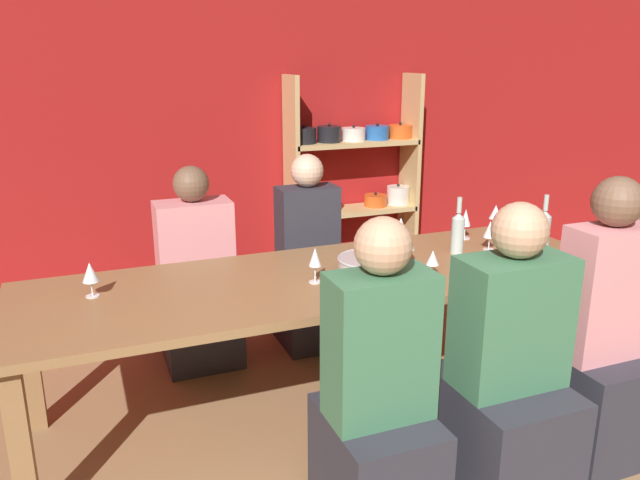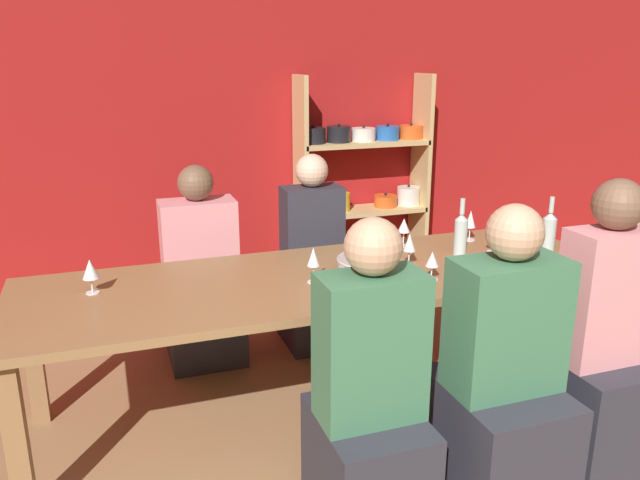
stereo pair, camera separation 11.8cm
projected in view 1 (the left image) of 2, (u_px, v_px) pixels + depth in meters
wall_back_red at (219, 115)px, 4.67m from camera, size 8.80×0.06×2.70m
shelf_unit at (351, 195)px, 5.03m from camera, size 1.07×0.30×1.64m
dining_table at (327, 288)px, 3.08m from camera, size 2.96×0.92×0.74m
mixing_bowl at (369, 265)px, 3.05m from camera, size 0.31×0.31×0.09m
wine_bottle_green at (543, 228)px, 3.45m from camera, size 0.07×0.07×0.30m
wine_bottle_dark at (458, 232)px, 3.36m from camera, size 0.07×0.07×0.31m
wine_glass_white_a at (466, 219)px, 3.63m from camera, size 0.07×0.07×0.18m
wine_glass_white_b at (516, 235)px, 3.36m from camera, size 0.07×0.07×0.15m
wine_glass_red_a at (315, 258)px, 2.92m from camera, size 0.06×0.06×0.17m
wine_glass_white_c at (90, 273)px, 2.75m from camera, size 0.07×0.07×0.16m
wine_glass_red_b at (401, 226)px, 3.50m from camera, size 0.07×0.07×0.16m
wine_glass_white_d at (433, 259)px, 2.99m from camera, size 0.06×0.06×0.14m
wine_glass_red_c at (516, 242)px, 3.22m from camera, size 0.08×0.08×0.15m
wine_glass_red_d at (490, 230)px, 3.42m from camera, size 0.07×0.07×0.17m
wine_glass_white_e at (496, 213)px, 3.80m from camera, size 0.08×0.08×0.16m
wine_glass_red_e at (409, 243)px, 3.18m from camera, size 0.07×0.07×0.17m
person_near_a at (596, 355)px, 2.79m from camera, size 0.37×0.46×1.30m
person_far_a at (308, 275)px, 3.92m from camera, size 0.37×0.46×1.21m
person_near_b at (505, 389)px, 2.58m from camera, size 0.45×0.56×1.24m
person_far_b at (197, 291)px, 3.72m from camera, size 0.43×0.54×1.18m
person_near_c at (378, 414)px, 2.39m from camera, size 0.39×0.49×1.24m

